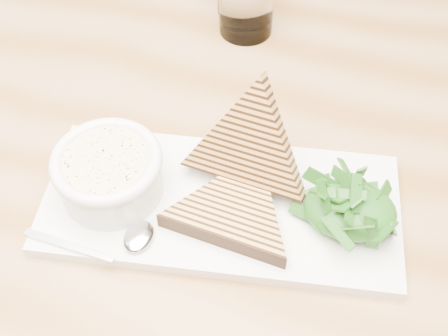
# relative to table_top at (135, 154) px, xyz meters

# --- Properties ---
(table_top) EXTENTS (1.43, 1.04, 0.04)m
(table_top) POSITION_rel_table_top_xyz_m (0.00, 0.00, 0.00)
(table_top) COLOR #986F48
(table_top) RESTS_ON ground
(platter) EXTENTS (0.41, 0.20, 0.02)m
(platter) POSITION_rel_table_top_xyz_m (0.13, -0.08, 0.03)
(platter) COLOR white
(platter) RESTS_ON table_top
(soup_bowl) EXTENTS (0.12, 0.12, 0.05)m
(soup_bowl) POSITION_rel_table_top_xyz_m (0.00, -0.08, 0.06)
(soup_bowl) COLOR white
(soup_bowl) RESTS_ON platter
(soup) EXTENTS (0.10, 0.10, 0.01)m
(soup) POSITION_rel_table_top_xyz_m (0.00, -0.08, 0.09)
(soup) COLOR beige
(soup) RESTS_ON soup_bowl
(bowl_rim) EXTENTS (0.12, 0.12, 0.01)m
(bowl_rim) POSITION_rel_table_top_xyz_m (0.00, -0.08, 0.09)
(bowl_rim) COLOR white
(bowl_rim) RESTS_ON soup_bowl
(sandwich_flat) EXTENTS (0.20, 0.20, 0.02)m
(sandwich_flat) POSITION_rel_table_top_xyz_m (0.14, -0.10, 0.05)
(sandwich_flat) COLOR #C28440
(sandwich_flat) RESTS_ON platter
(sandwich_lean) EXTENTS (0.20, 0.19, 0.19)m
(sandwich_lean) POSITION_rel_table_top_xyz_m (0.15, -0.04, 0.09)
(sandwich_lean) COLOR #C28440
(sandwich_lean) RESTS_ON sandwich_flat
(salad_base) EXTENTS (0.10, 0.08, 0.04)m
(salad_base) POSITION_rel_table_top_xyz_m (0.27, -0.08, 0.06)
(salad_base) COLOR #11440F
(salad_base) RESTS_ON platter
(arugula_pile) EXTENTS (0.11, 0.10, 0.05)m
(arugula_pile) POSITION_rel_table_top_xyz_m (0.27, -0.08, 0.06)
(arugula_pile) COLOR #2A5B1A
(arugula_pile) RESTS_ON platter
(spoon_bowl) EXTENTS (0.04, 0.05, 0.01)m
(spoon_bowl) POSITION_rel_table_top_xyz_m (0.05, -0.14, 0.04)
(spoon_bowl) COLOR silver
(spoon_bowl) RESTS_ON platter
(spoon_handle) EXTENTS (0.11, 0.02, 0.00)m
(spoon_handle) POSITION_rel_table_top_xyz_m (-0.02, -0.17, 0.04)
(spoon_handle) COLOR silver
(spoon_handle) RESTS_ON platter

